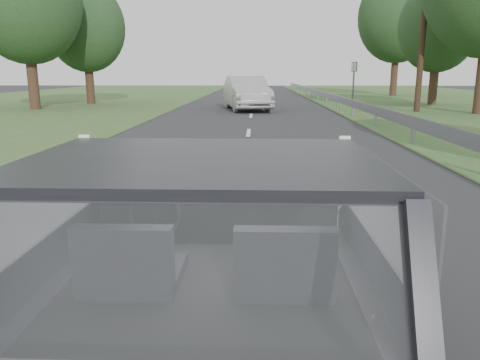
# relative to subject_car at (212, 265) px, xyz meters

# --- Properties ---
(subject_car) EXTENTS (1.80, 4.00, 1.45)m
(subject_car) POSITION_rel_subject_car_xyz_m (0.00, 0.00, 0.00)
(subject_car) COLOR black
(subject_car) RESTS_ON ground
(dashboard) EXTENTS (1.58, 0.45, 0.30)m
(dashboard) POSITION_rel_subject_car_xyz_m (0.00, 0.62, 0.12)
(dashboard) COLOR black
(dashboard) RESTS_ON subject_car
(driver_seat) EXTENTS (0.50, 0.72, 0.42)m
(driver_seat) POSITION_rel_subject_car_xyz_m (-0.40, -0.29, 0.16)
(driver_seat) COLOR black
(driver_seat) RESTS_ON subject_car
(passenger_seat) EXTENTS (0.50, 0.72, 0.42)m
(passenger_seat) POSITION_rel_subject_car_xyz_m (0.40, -0.29, 0.16)
(passenger_seat) COLOR black
(passenger_seat) RESTS_ON subject_car
(steering_wheel) EXTENTS (0.36, 0.36, 0.04)m
(steering_wheel) POSITION_rel_subject_car_xyz_m (-0.40, 0.33, 0.20)
(steering_wheel) COLOR black
(steering_wheel) RESTS_ON dashboard
(cat) EXTENTS (0.66, 0.30, 0.28)m
(cat) POSITION_rel_subject_car_xyz_m (0.29, 0.64, 0.37)
(cat) COLOR gray
(cat) RESTS_ON dashboard
(guardrail) EXTENTS (0.05, 90.00, 0.32)m
(guardrail) POSITION_rel_subject_car_xyz_m (4.30, 10.00, -0.15)
(guardrail) COLOR #91949A
(guardrail) RESTS_ON ground
(other_car) EXTENTS (2.97, 5.42, 1.69)m
(other_car) POSITION_rel_subject_car_xyz_m (-0.27, 21.49, 0.12)
(other_car) COLOR #A7A7A7
(other_car) RESTS_ON ground
(highway_sign) EXTENTS (0.23, 1.01, 2.53)m
(highway_sign) POSITION_rel_subject_car_xyz_m (6.35, 27.90, 0.54)
(highway_sign) COLOR #0B4F15
(highway_sign) RESTS_ON ground
(utility_pole) EXTENTS (0.35, 0.35, 8.56)m
(utility_pole) POSITION_rel_subject_car_xyz_m (7.96, 20.47, 3.55)
(utility_pole) COLOR #362117
(utility_pole) RESTS_ON ground
(tree_2) EXTENTS (5.01, 5.01, 6.83)m
(tree_2) POSITION_rel_subject_car_xyz_m (10.64, 25.94, 2.69)
(tree_2) COLOR #213E1D
(tree_2) RESTS_ON ground
(tree_3) EXTENTS (7.45, 7.45, 9.67)m
(tree_3) POSITION_rel_subject_car_xyz_m (11.57, 37.46, 4.11)
(tree_3) COLOR #213E1D
(tree_3) RESTS_ON ground
(tree_5) EXTENTS (7.10, 7.10, 8.29)m
(tree_5) POSITION_rel_subject_car_xyz_m (-11.23, 21.51, 3.42)
(tree_5) COLOR #213E1D
(tree_5) RESTS_ON ground
(tree_6) EXTENTS (5.39, 5.39, 6.91)m
(tree_6) POSITION_rel_subject_car_xyz_m (-9.91, 26.09, 2.73)
(tree_6) COLOR #213E1D
(tree_6) RESTS_ON ground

